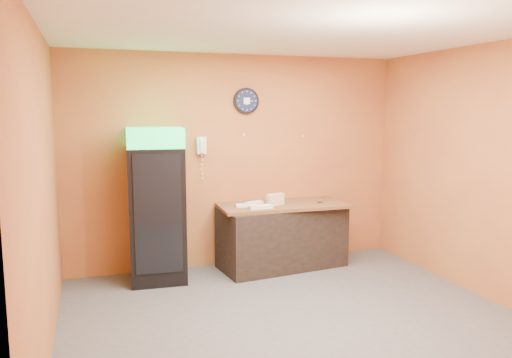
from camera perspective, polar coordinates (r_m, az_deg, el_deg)
name	(u,v)px	position (r m, az deg, el deg)	size (l,w,h in m)	color
floor	(294,320)	(5.18, 4.41, -15.77)	(4.50, 4.50, 0.00)	#47474C
back_wall	(237,161)	(6.67, -2.18, 2.07)	(4.50, 0.02, 2.80)	#B67233
left_wall	(42,194)	(4.43, -23.25, -1.57)	(0.02, 4.00, 2.80)	#B67233
right_wall	(484,172)	(6.04, 24.63, 0.73)	(0.02, 4.00, 2.80)	#B67233
ceiling	(298,31)	(4.80, 4.78, 16.51)	(4.50, 4.00, 0.02)	white
beverage_cooler	(157,207)	(6.13, -11.23, -3.20)	(0.70, 0.71, 1.87)	black
prep_counter	(282,237)	(6.67, 2.99, -6.61)	(1.63, 0.72, 0.82)	black
wall_clock	(246,101)	(6.64, -1.13, 8.92)	(0.34, 0.06, 0.34)	black
wall_phone	(201,145)	(6.47, -6.25, 3.83)	(0.12, 0.10, 0.22)	white
butcher_paper	(282,205)	(6.57, 3.02, -3.00)	(1.67, 0.78, 0.04)	brown
sub_roll_stack	(275,199)	(6.45, 2.24, -2.35)	(0.25, 0.15, 0.15)	beige
wrapped_sandwich_left	(246,205)	(6.35, -1.15, -3.04)	(0.25, 0.10, 0.04)	white
wrapped_sandwich_mid	(261,207)	(6.24, 0.53, -3.20)	(0.30, 0.12, 0.04)	white
wrapped_sandwich_right	(254,203)	(6.52, -0.21, -2.75)	(0.25, 0.10, 0.04)	white
kitchen_tool	(281,201)	(6.60, 2.91, -2.51)	(0.06, 0.06, 0.06)	silver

